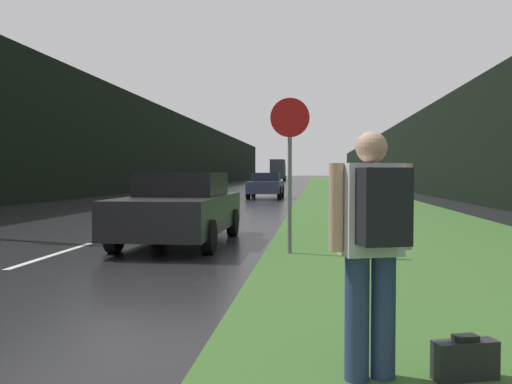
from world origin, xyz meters
name	(u,v)px	position (x,y,z in m)	size (l,w,h in m)	color
grass_verge	(343,192)	(6.60, 40.00, 0.01)	(6.00, 240.00, 0.02)	#386028
lane_stripe_b	(55,254)	(0.00, 8.38, 0.00)	(0.12, 3.00, 0.01)	silver
lane_stripe_c	(165,220)	(0.00, 15.38, 0.00)	(0.12, 3.00, 0.01)	silver
lane_stripe_d	(210,206)	(0.00, 22.38, 0.00)	(0.12, 3.00, 0.01)	silver
treeline_far_side	(166,150)	(-9.60, 50.00, 3.60)	(2.00, 140.00, 7.21)	black
treeline_near_side	(404,157)	(12.60, 50.00, 2.83)	(2.00, 140.00, 5.67)	black
stop_sign	(290,158)	(4.05, 8.86, 1.67)	(0.68, 0.07, 2.71)	slate
hitchhiker_with_backpack	(373,239)	(4.86, 3.12, 0.97)	(0.57, 0.49, 1.69)	navy
suitcase	(465,361)	(5.49, 3.22, 0.15)	(0.46, 0.26, 0.32)	#232326
car_passing_near	(181,208)	(1.80, 10.14, 0.72)	(1.91, 4.48, 1.42)	black
car_passing_far	(266,185)	(1.80, 29.48, 0.74)	(1.87, 4.15, 1.43)	#2D3856
delivery_truck	(278,170)	(-1.80, 93.94, 1.95)	(2.51, 7.70, 3.73)	black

